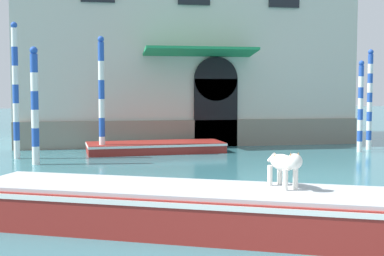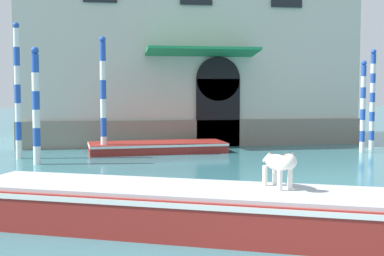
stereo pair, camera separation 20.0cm
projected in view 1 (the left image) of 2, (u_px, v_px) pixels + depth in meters
boat_foreground at (213, 209)px, 8.48m from camera, size 8.18×4.97×0.71m
dog_on_deck at (285, 164)px, 8.41m from camera, size 0.38×0.90×0.60m
boat_moored_near_palazzo at (155, 147)px, 19.09m from camera, size 4.93×2.09×0.36m
mooring_pole_0 at (16, 90)px, 17.17m from camera, size 0.20×0.20×4.40m
mooring_pole_1 at (360, 106)px, 19.06m from camera, size 0.19×0.19×3.28m
mooring_pole_3 at (35, 105)px, 15.88m from camera, size 0.23×0.23×3.52m
mooring_pole_4 at (370, 99)px, 19.88m from camera, size 0.20×0.20×3.73m
mooring_pole_5 at (102, 96)px, 18.11m from camera, size 0.21×0.21×4.04m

